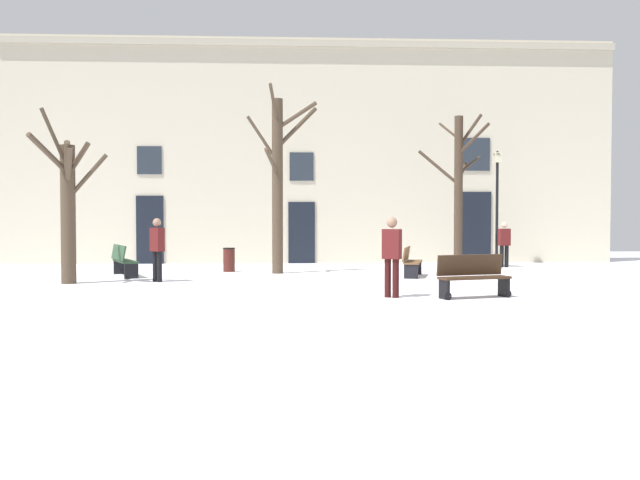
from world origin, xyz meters
TOP-DOWN VIEW (x-y plane):
  - ground_plane at (0.00, 0.00)m, footprint 37.11×37.11m
  - building_facade at (0.01, 10.59)m, footprint 23.19×0.60m
  - tree_right_of_center at (-6.50, 2.63)m, footprint 1.67×2.60m
  - tree_center at (4.95, 7.53)m, footprint 2.25×2.23m
  - tree_foreground at (-1.10, 5.70)m, footprint 2.20×1.48m
  - streetlamp at (6.74, 9.05)m, footprint 0.30×0.30m
  - litter_bin at (-2.68, 6.45)m, footprint 0.40×0.40m
  - bench_far_corner at (2.77, 4.38)m, footprint 0.86×1.68m
  - bench_facing_shops at (-5.62, 4.84)m, footprint 1.18×1.92m
  - bench_back_to_back_left at (3.13, -0.94)m, footprint 1.65×0.86m
  - person_near_bench at (6.66, 7.92)m, footprint 0.41×0.27m
  - person_by_shop_door at (-4.30, 3.04)m, footprint 0.43×0.42m
  - person_crossing_plaza at (1.40, -0.82)m, footprint 0.44×0.38m

SIDE VIEW (x-z plane):
  - ground_plane at x=0.00m, z-range 0.00..0.00m
  - litter_bin at x=-2.68m, z-range 0.00..0.76m
  - bench_far_corner at x=2.77m, z-range 0.01..0.87m
  - bench_back_to_back_left at x=3.13m, z-range 0.00..0.92m
  - bench_facing_shops at x=-5.62m, z-range 0.01..0.94m
  - person_near_bench at x=6.66m, z-range 0.08..1.65m
  - person_by_shop_door at x=-4.30m, z-range 0.09..1.79m
  - person_crossing_plaza at x=1.40m, z-range 0.10..1.82m
  - tree_right_of_center at x=-6.50m, z-range -0.11..4.32m
  - streetlamp at x=6.74m, z-range 0.45..4.58m
  - tree_center at x=4.95m, z-range 0.18..5.42m
  - tree_foreground at x=-1.10m, z-range 0.08..5.74m
  - building_facade at x=0.01m, z-range 0.06..8.51m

